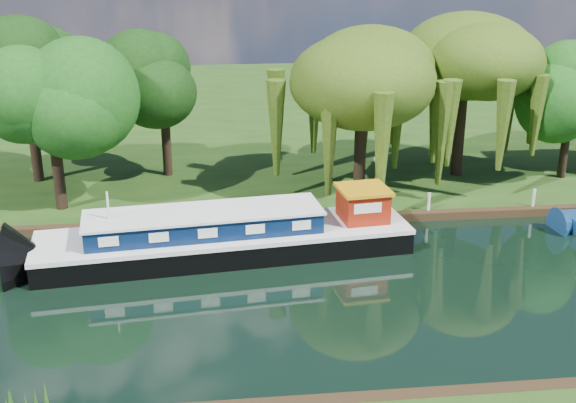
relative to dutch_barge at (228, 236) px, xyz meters
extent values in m
plane|color=black|center=(8.09, -4.68, -0.94)|extent=(120.00, 120.00, 0.00)
cube|color=#19370F|center=(8.09, 29.32, -0.72)|extent=(120.00, 52.00, 0.45)
cube|color=black|center=(-0.15, -0.02, -0.49)|extent=(18.21, 5.99, 1.19)
cube|color=silver|center=(-0.15, -0.02, 0.20)|extent=(18.32, 6.08, 0.22)
cube|color=#07193A|center=(-1.14, -0.13, 0.79)|extent=(11.34, 4.11, 0.94)
cube|color=silver|center=(-1.14, -0.13, 1.32)|extent=(11.56, 4.33, 0.12)
cube|color=maroon|center=(6.75, 0.78, 1.07)|extent=(2.42, 2.42, 1.49)
cube|color=#C4820D|center=(6.75, 0.78, 1.89)|extent=(2.70, 2.70, 0.16)
cylinder|color=silver|center=(-5.48, -0.63, 1.51)|extent=(0.10, 0.10, 2.38)
imported|color=maroon|center=(-1.55, 0.13, -0.94)|extent=(3.80, 3.13, 0.68)
cylinder|color=black|center=(8.06, 7.95, 2.19)|extent=(0.69, 0.69, 5.35)
ellipsoid|color=#32460F|center=(8.06, 7.95, 6.05)|extent=(7.48, 7.48, 4.83)
cylinder|color=black|center=(14.73, 9.91, 2.23)|extent=(0.77, 0.77, 5.44)
ellipsoid|color=#32460F|center=(14.73, 9.91, 6.16)|extent=(7.43, 7.43, 4.80)
cylinder|color=black|center=(-9.02, 6.29, 2.89)|extent=(0.69, 0.69, 6.76)
ellipsoid|color=#154611|center=(-9.02, 6.29, 5.65)|extent=(5.53, 5.53, 5.53)
cylinder|color=black|center=(-11.36, 11.53, 2.98)|extent=(0.61, 0.61, 6.93)
ellipsoid|color=black|center=(-11.36, 11.53, 5.81)|extent=(5.33, 5.33, 5.33)
cylinder|color=black|center=(-3.45, 11.85, 2.67)|extent=(0.55, 0.55, 6.32)
ellipsoid|color=black|center=(-3.45, 11.85, 5.26)|extent=(5.06, 5.06, 5.06)
cylinder|color=black|center=(21.13, 8.67, 2.28)|extent=(0.51, 0.51, 5.54)
ellipsoid|color=#154611|center=(21.13, 8.67, 4.55)|extent=(4.43, 4.43, 4.43)
cylinder|color=silver|center=(8.59, 5.82, 0.61)|extent=(0.10, 0.10, 2.20)
sphere|color=white|center=(8.59, 5.82, 1.89)|extent=(0.36, 0.36, 0.36)
cylinder|color=silver|center=(-1.91, 3.72, 0.01)|extent=(0.16, 0.16, 1.00)
cylinder|color=silver|center=(4.09, 3.72, 0.01)|extent=(0.16, 0.16, 1.00)
cylinder|color=silver|center=(11.09, 3.72, 0.01)|extent=(0.16, 0.16, 1.00)
cylinder|color=silver|center=(17.09, 3.72, 0.01)|extent=(0.16, 0.16, 1.00)
camera|label=1|loc=(-0.66, -32.37, 13.41)|focal=45.00mm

